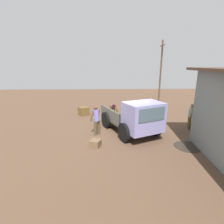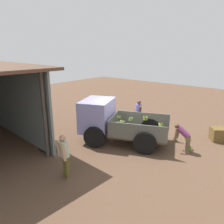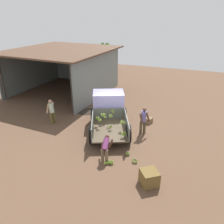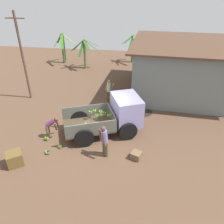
% 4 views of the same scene
% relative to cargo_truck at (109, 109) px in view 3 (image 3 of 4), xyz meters
% --- Properties ---
extents(ground, '(36.00, 36.00, 0.00)m').
position_rel_cargo_truck_xyz_m(ground, '(-0.86, -0.70, -1.06)').
color(ground, brown).
extents(mud_patch_0, '(1.31, 1.31, 0.01)m').
position_rel_cargo_truck_xyz_m(mud_patch_0, '(1.31, 2.22, -1.05)').
color(mud_patch_0, '#2D231C').
rests_on(mud_patch_0, ground).
extents(cargo_truck, '(4.49, 3.35, 1.99)m').
position_rel_cargo_truck_xyz_m(cargo_truck, '(0.00, 0.00, 0.00)').
color(cargo_truck, '#443828').
rests_on(cargo_truck, ground).
extents(warehouse_shed, '(8.69, 8.21, 3.68)m').
position_rel_cargo_truck_xyz_m(warehouse_shed, '(4.96, 5.91, 1.63)').
color(warehouse_shed, slate).
rests_on(warehouse_shed, ground).
extents(banana_palm_0, '(2.23, 2.34, 2.90)m').
position_rel_cargo_truck_xyz_m(banana_palm_0, '(10.62, 8.31, 0.57)').
color(banana_palm_0, '#537338').
rests_on(banana_palm_0, ground).
extents(banana_palm_4, '(2.24, 2.10, 3.30)m').
position_rel_cargo_truck_xyz_m(banana_palm_4, '(12.61, 5.74, 0.66)').
color(banana_palm_4, '#546735').
rests_on(banana_palm_4, ground).
extents(banana_palm_5, '(2.69, 2.27, 3.36)m').
position_rel_cargo_truck_xyz_m(banana_palm_5, '(12.18, 5.01, 0.76)').
color(banana_palm_5, '#617D4F').
rests_on(banana_palm_5, ground).
extents(person_foreground_visitor, '(0.57, 0.62, 1.66)m').
position_rel_cargo_truck_xyz_m(person_foreground_visitor, '(-0.35, -2.24, -0.13)').
color(person_foreground_visitor, brown).
rests_on(person_foreground_visitor, ground).
extents(person_worker_loading, '(0.73, 0.63, 1.21)m').
position_rel_cargo_truck_xyz_m(person_worker_loading, '(-3.40, -1.20, -0.34)').
color(person_worker_loading, brown).
rests_on(person_worker_loading, ground).
extents(person_bystander_near_shed, '(0.68, 0.43, 1.58)m').
position_rel_cargo_truck_xyz_m(person_bystander_near_shed, '(-1.07, 3.38, -0.18)').
color(person_bystander_near_shed, brown).
rests_on(person_bystander_near_shed, ground).
extents(banana_bunch_on_ground_0, '(0.21, 0.21, 0.18)m').
position_rel_cargo_truck_xyz_m(banana_bunch_on_ground_0, '(-2.67, -2.06, -0.96)').
color(banana_bunch_on_ground_0, '#4E4632').
rests_on(banana_bunch_on_ground_0, ground).
extents(banana_bunch_on_ground_1, '(0.25, 0.25, 0.20)m').
position_rel_cargo_truck_xyz_m(banana_bunch_on_ground_1, '(-3.59, -1.55, -0.95)').
color(banana_bunch_on_ground_1, brown).
rests_on(banana_bunch_on_ground_1, ground).
extents(banana_bunch_on_ground_2, '(0.30, 0.30, 0.19)m').
position_rel_cargo_truck_xyz_m(banana_bunch_on_ground_2, '(-3.09, -2.54, -0.95)').
color(banana_bunch_on_ground_2, '#443D2C').
rests_on(banana_bunch_on_ground_2, ground).
extents(banana_bunch_on_ground_3, '(0.24, 0.24, 0.19)m').
position_rel_cargo_truck_xyz_m(banana_bunch_on_ground_3, '(-3.67, -1.35, -0.95)').
color(banana_bunch_on_ground_3, brown).
rests_on(banana_bunch_on_ground_3, ground).
extents(wooden_crate_0, '(0.93, 0.93, 0.64)m').
position_rel_cargo_truck_xyz_m(wooden_crate_0, '(-4.26, -3.45, -0.74)').
color(wooden_crate_0, brown).
rests_on(wooden_crate_0, ground).
extents(wooden_crate_1, '(0.59, 0.59, 0.34)m').
position_rel_cargo_truck_xyz_m(wooden_crate_1, '(1.16, -2.23, -0.89)').
color(wooden_crate_1, brown).
rests_on(wooden_crate_1, ground).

